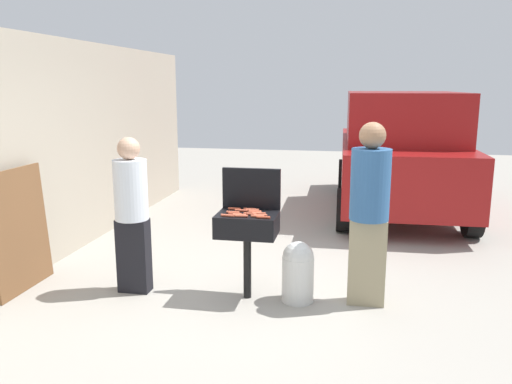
# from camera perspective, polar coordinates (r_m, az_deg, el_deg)

# --- Properties ---
(ground_plane) EXTENTS (24.00, 24.00, 0.00)m
(ground_plane) POSITION_cam_1_polar(r_m,az_deg,el_deg) (5.53, 0.83, -10.96)
(ground_plane) COLOR #9E998E
(house_wall_side) EXTENTS (0.24, 8.00, 2.70)m
(house_wall_side) POSITION_cam_1_polar(r_m,az_deg,el_deg) (7.08, -20.39, 4.67)
(house_wall_side) COLOR #B2A893
(house_wall_side) RESTS_ON ground
(bbq_grill) EXTENTS (0.60, 0.44, 0.88)m
(bbq_grill) POSITION_cam_1_polar(r_m,az_deg,el_deg) (5.15, -0.98, -3.92)
(bbq_grill) COLOR black
(bbq_grill) RESTS_ON ground
(grill_lid_open) EXTENTS (0.60, 0.05, 0.42)m
(grill_lid_open) POSITION_cam_1_polar(r_m,az_deg,el_deg) (5.28, -0.51, 0.38)
(grill_lid_open) COLOR black
(grill_lid_open) RESTS_ON bbq_grill
(hot_dog_0) EXTENTS (0.13, 0.03, 0.03)m
(hot_dog_0) POSITION_cam_1_polar(r_m,az_deg,el_deg) (5.01, -1.83, -2.56)
(hot_dog_0) COLOR #C6593D
(hot_dog_0) RESTS_ON bbq_grill
(hot_dog_1) EXTENTS (0.13, 0.04, 0.03)m
(hot_dog_1) POSITION_cam_1_polar(r_m,az_deg,el_deg) (5.10, -0.12, -2.29)
(hot_dog_1) COLOR #B74C33
(hot_dog_1) RESTS_ON bbq_grill
(hot_dog_2) EXTENTS (0.13, 0.03, 0.03)m
(hot_dog_2) POSITION_cam_1_polar(r_m,az_deg,el_deg) (5.06, -2.34, -2.43)
(hot_dog_2) COLOR #B74C33
(hot_dog_2) RESTS_ON bbq_grill
(hot_dog_3) EXTENTS (0.13, 0.04, 0.03)m
(hot_dog_3) POSITION_cam_1_polar(r_m,az_deg,el_deg) (5.24, -0.68, -1.91)
(hot_dog_3) COLOR #B74C33
(hot_dog_3) RESTS_ON bbq_grill
(hot_dog_4) EXTENTS (0.13, 0.03, 0.03)m
(hot_dog_4) POSITION_cam_1_polar(r_m,az_deg,el_deg) (5.05, -0.65, -2.44)
(hot_dog_4) COLOR #C6593D
(hot_dog_4) RESTS_ON bbq_grill
(hot_dog_5) EXTENTS (0.13, 0.04, 0.03)m
(hot_dog_5) POSITION_cam_1_polar(r_m,az_deg,el_deg) (5.21, -0.39, -2.00)
(hot_dog_5) COLOR #C6593D
(hot_dog_5) RESTS_ON bbq_grill
(hot_dog_6) EXTENTS (0.13, 0.03, 0.03)m
(hot_dog_6) POSITION_cam_1_polar(r_m,az_deg,el_deg) (4.98, -1.65, -2.66)
(hot_dog_6) COLOR #C6593D
(hot_dog_6) RESTS_ON bbq_grill
(hot_dog_7) EXTENTS (0.13, 0.03, 0.03)m
(hot_dog_7) POSITION_cam_1_polar(r_m,az_deg,el_deg) (5.19, -1.64, -2.06)
(hot_dog_7) COLOR #B74C33
(hot_dog_7) RESTS_ON bbq_grill
(hot_dog_8) EXTENTS (0.13, 0.04, 0.03)m
(hot_dog_8) POSITION_cam_1_polar(r_m,az_deg,el_deg) (4.99, 0.50, -2.60)
(hot_dog_8) COLOR #C6593D
(hot_dog_8) RESTS_ON bbq_grill
(hot_dog_9) EXTENTS (0.13, 0.04, 0.03)m
(hot_dog_9) POSITION_cam_1_polar(r_m,az_deg,el_deg) (5.00, -3.15, -2.61)
(hot_dog_9) COLOR #C6593D
(hot_dog_9) RESTS_ON bbq_grill
(hot_dog_10) EXTENTS (0.13, 0.04, 0.03)m
(hot_dog_10) POSITION_cam_1_polar(r_m,az_deg,el_deg) (4.96, 0.18, -2.70)
(hot_dog_10) COLOR #C6593D
(hot_dog_10) RESTS_ON bbq_grill
(hot_dog_11) EXTENTS (0.13, 0.04, 0.03)m
(hot_dog_11) POSITION_cam_1_polar(r_m,az_deg,el_deg) (5.12, -2.56, -2.26)
(hot_dog_11) COLOR #C6593D
(hot_dog_11) RESTS_ON bbq_grill
(hot_dog_12) EXTENTS (0.13, 0.03, 0.03)m
(hot_dog_12) POSITION_cam_1_polar(r_m,az_deg,el_deg) (5.26, -2.39, -1.86)
(hot_dog_12) COLOR #AD4228
(hot_dog_12) RESTS_ON bbq_grill
(hot_dog_13) EXTENTS (0.13, 0.04, 0.03)m
(hot_dog_13) POSITION_cam_1_polar(r_m,az_deg,el_deg) (5.15, -0.10, -2.16)
(hot_dog_13) COLOR #C6593D
(hot_dog_13) RESTS_ON bbq_grill
(hot_dog_14) EXTENTS (0.13, 0.04, 0.03)m
(hot_dog_14) POSITION_cam_1_polar(r_m,az_deg,el_deg) (5.06, 0.34, -2.40)
(hot_dog_14) COLOR #C6593D
(hot_dog_14) RESTS_ON bbq_grill
(hot_dog_15) EXTENTS (0.13, 0.03, 0.03)m
(hot_dog_15) POSITION_cam_1_polar(r_m,az_deg,el_deg) (4.92, 0.82, -2.81)
(hot_dog_15) COLOR #AD4228
(hot_dog_15) RESTS_ON bbq_grill
(propane_tank) EXTENTS (0.32, 0.32, 0.62)m
(propane_tank) POSITION_cam_1_polar(r_m,az_deg,el_deg) (5.22, 4.66, -8.63)
(propane_tank) COLOR silver
(propane_tank) RESTS_ON ground
(person_left) EXTENTS (0.34, 0.34, 1.63)m
(person_left) POSITION_cam_1_polar(r_m,az_deg,el_deg) (5.43, -13.58, -1.91)
(person_left) COLOR black
(person_left) RESTS_ON ground
(person_right) EXTENTS (0.38, 0.38, 1.80)m
(person_right) POSITION_cam_1_polar(r_m,az_deg,el_deg) (5.08, 12.40, -1.72)
(person_right) COLOR gray
(person_right) RESTS_ON ground
(parked_minivan) EXTENTS (2.10, 4.44, 2.02)m
(parked_minivan) POSITION_cam_1_polar(r_m,az_deg,el_deg) (9.12, 15.54, 4.34)
(parked_minivan) COLOR maroon
(parked_minivan) RESTS_ON ground
(leaning_board) EXTENTS (0.10, 0.90, 1.29)m
(leaning_board) POSITION_cam_1_polar(r_m,az_deg,el_deg) (5.94, -24.61, -3.84)
(leaning_board) COLOR brown
(leaning_board) RESTS_ON ground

